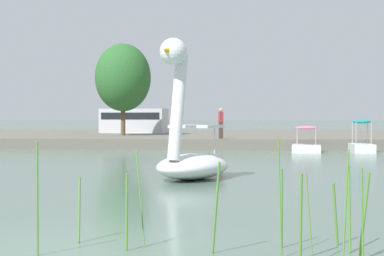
# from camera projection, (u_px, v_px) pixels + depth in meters

# --- Properties ---
(ground_plane) EXTENTS (628.25, 628.25, 0.00)m
(ground_plane) POSITION_uv_depth(u_px,v_px,m) (52.00, 250.00, 8.29)
(ground_plane) COLOR #567060
(shore_bank_far) EXTENTS (130.30, 26.05, 0.58)m
(shore_bank_far) POSITION_uv_depth(u_px,v_px,m) (202.00, 137.00, 46.66)
(shore_bank_far) COLOR #6B665B
(shore_bank_far) RESTS_ON ground_plane
(swan_boat) EXTENTS (2.77, 3.44, 3.89)m
(swan_boat) POSITION_uv_depth(u_px,v_px,m) (190.00, 150.00, 17.70)
(swan_boat) COLOR white
(swan_boat) RESTS_ON ground_plane
(pedal_boat_pink) EXTENTS (1.66, 2.47, 1.33)m
(pedal_boat_pink) POSITION_uv_depth(u_px,v_px,m) (306.00, 144.00, 31.53)
(pedal_boat_pink) COLOR white
(pedal_boat_pink) RESTS_ON ground_plane
(pedal_boat_teal) EXTENTS (1.06, 2.05, 1.64)m
(pedal_boat_teal) POSITION_uv_depth(u_px,v_px,m) (362.00, 143.00, 31.17)
(pedal_boat_teal) COLOR white
(pedal_boat_teal) RESTS_ON ground_plane
(tree_broadleaf_right) EXTENTS (4.70, 4.86, 5.94)m
(tree_broadleaf_right) POSITION_uv_depth(u_px,v_px,m) (123.00, 78.00, 40.44)
(tree_broadleaf_right) COLOR brown
(tree_broadleaf_right) RESTS_ON shore_bank_far
(person_on_path) EXTENTS (0.28, 0.27, 1.68)m
(person_on_path) POSITION_uv_depth(u_px,v_px,m) (221.00, 123.00, 34.36)
(person_on_path) COLOR #47382D
(person_on_path) RESTS_ON shore_bank_far
(parked_van) EXTENTS (5.13, 2.59, 1.81)m
(parked_van) POSITION_uv_depth(u_px,v_px,m) (134.00, 120.00, 46.57)
(parked_van) COLOR silver
(parked_van) RESTS_ON shore_bank_far
(reed_clump_foreground) EXTENTS (4.19, 1.37, 1.53)m
(reed_clump_foreground) POSITION_uv_depth(u_px,v_px,m) (254.00, 210.00, 8.05)
(reed_clump_foreground) COLOR #568E38
(reed_clump_foreground) RESTS_ON ground_plane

